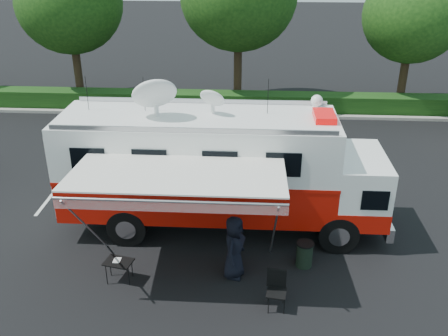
{
  "coord_description": "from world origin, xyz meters",
  "views": [
    {
      "loc": [
        0.89,
        -14.13,
        8.83
      ],
      "look_at": [
        0.0,
        0.5,
        1.9
      ],
      "focal_mm": 40.0,
      "sensor_mm": 36.0,
      "label": 1
    }
  ],
  "objects": [
    {
      "name": "folding_chair",
      "position": [
        1.61,
        -3.79,
        0.63
      ],
      "size": [
        0.57,
        0.59,
        1.05
      ],
      "color": "black",
      "rests_on": "ground_plane"
    },
    {
      "name": "awning",
      "position": [
        -1.0,
        -2.91,
        3.16
      ],
      "size": [
        5.57,
        2.86,
        3.36
      ],
      "color": "silver",
      "rests_on": "ground_plane"
    },
    {
      "name": "person",
      "position": [
        0.47,
        -2.61,
        0.0
      ],
      "size": [
        0.83,
        1.05,
        1.89
      ],
      "primitive_type": "imported",
      "rotation": [
        0.0,
        0.0,
        1.3
      ],
      "color": "black",
      "rests_on": "ground_plane"
    },
    {
      "name": "stall_lines",
      "position": [
        -0.5,
        3.0,
        0.0
      ],
      "size": [
        24.12,
        5.5,
        0.01
      ],
      "color": "silver",
      "rests_on": "ground_plane"
    },
    {
      "name": "trash_bin",
      "position": [
        2.49,
        -2.01,
        0.39
      ],
      "size": [
        0.51,
        0.51,
        0.77
      ],
      "color": "black",
      "rests_on": "ground_plane"
    },
    {
      "name": "ground_plane",
      "position": [
        0.0,
        0.0,
        0.0
      ],
      "size": [
        120.0,
        120.0,
        0.0
      ],
      "primitive_type": "plane",
      "color": "black",
      "rests_on": "ground"
    },
    {
      "name": "command_truck",
      "position": [
        -0.09,
        -0.0,
        2.1
      ],
      "size": [
        10.2,
        2.81,
        4.9
      ],
      "color": "black",
      "rests_on": "ground_plane"
    },
    {
      "name": "back_border",
      "position": [
        1.14,
        12.9,
        5.0
      ],
      "size": [
        60.0,
        6.14,
        8.87
      ],
      "color": "#9E998E",
      "rests_on": "ground_plane"
    },
    {
      "name": "folding_table",
      "position": [
        -2.71,
        -3.02,
        0.59
      ],
      "size": [
        0.85,
        0.69,
        0.64
      ],
      "color": "black",
      "rests_on": "ground_plane"
    }
  ]
}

